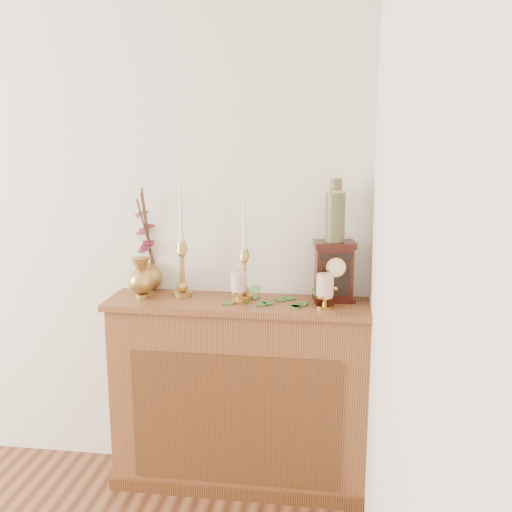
# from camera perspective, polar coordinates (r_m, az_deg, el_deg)

# --- Properties ---
(console_shelf) EXTENTS (1.24, 0.34, 0.93)m
(console_shelf) POSITION_cam_1_polar(r_m,az_deg,el_deg) (2.95, -1.54, -13.51)
(console_shelf) COLOR brown
(console_shelf) RESTS_ON ground
(candlestick_left) EXTENTS (0.09, 0.09, 0.54)m
(candlestick_left) POSITION_cam_1_polar(r_m,az_deg,el_deg) (2.84, -7.06, -0.33)
(candlestick_left) COLOR tan
(candlestick_left) RESTS_ON console_shelf
(candlestick_center) EXTENTS (0.08, 0.08, 0.49)m
(candlestick_center) POSITION_cam_1_polar(r_m,az_deg,el_deg) (2.77, -1.11, -0.93)
(candlestick_center) COLOR tan
(candlestick_center) RESTS_ON console_shelf
(bud_vase) EXTENTS (0.12, 0.12, 0.19)m
(bud_vase) POSITION_cam_1_polar(r_m,az_deg,el_deg) (2.85, -10.86, -2.12)
(bud_vase) COLOR tan
(bud_vase) RESTS_ON console_shelf
(ginger_jar) EXTENTS (0.21, 0.22, 0.51)m
(ginger_jar) POSITION_cam_1_polar(r_m,az_deg,el_deg) (2.98, -10.36, 1.16)
(ginger_jar) COLOR tan
(ginger_jar) RESTS_ON console_shelf
(pillar_candle_left) EXTENTS (0.08, 0.08, 0.15)m
(pillar_candle_left) POSITION_cam_1_polar(r_m,az_deg,el_deg) (2.74, -1.68, -2.81)
(pillar_candle_left) COLOR #B68B3F
(pillar_candle_left) RESTS_ON console_shelf
(pillar_candle_right) EXTENTS (0.09, 0.09, 0.16)m
(pillar_candle_right) POSITION_cam_1_polar(r_m,az_deg,el_deg) (2.66, 6.59, -3.16)
(pillar_candle_right) COLOR #B68B3F
(pillar_candle_right) RESTS_ON console_shelf
(ivy_garland) EXTENTS (0.49, 0.20, 0.09)m
(ivy_garland) POSITION_cam_1_polar(r_m,az_deg,el_deg) (2.72, 2.51, -4.35)
(ivy_garland) COLOR #336827
(ivy_garland) RESTS_ON console_shelf
(mantel_clock) EXTENTS (0.20, 0.16, 0.28)m
(mantel_clock) POSITION_cam_1_polar(r_m,az_deg,el_deg) (2.77, 7.42, -1.51)
(mantel_clock) COLOR black
(mantel_clock) RESTS_ON console_shelf
(ceramic_vase) EXTENTS (0.09, 0.09, 0.29)m
(ceramic_vase) POSITION_cam_1_polar(r_m,az_deg,el_deg) (2.72, 7.57, 4.04)
(ceramic_vase) COLOR #183122
(ceramic_vase) RESTS_ON mantel_clock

